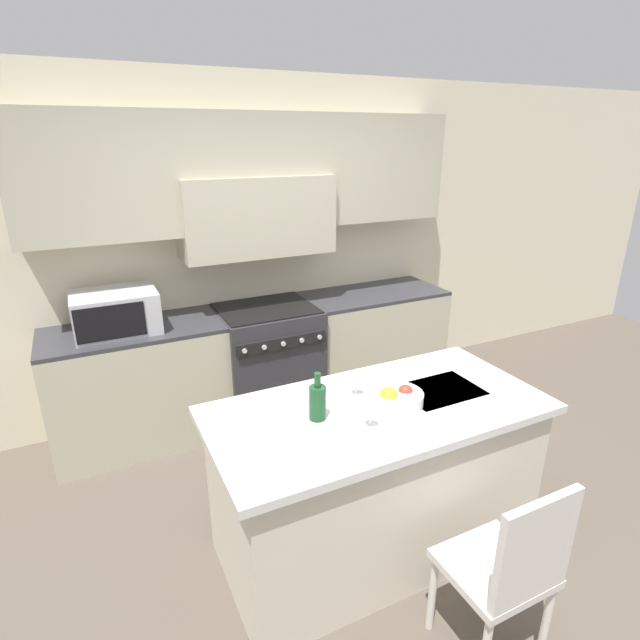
# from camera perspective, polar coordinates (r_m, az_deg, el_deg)

# --- Properties ---
(ground_plane) EXTENTS (10.00, 10.00, 0.00)m
(ground_plane) POSITION_cam_1_polar(r_m,az_deg,el_deg) (3.18, 6.33, -24.45)
(ground_plane) COLOR brown
(back_cabinetry) EXTENTS (10.00, 0.46, 2.70)m
(back_cabinetry) POSITION_cam_1_polar(r_m,az_deg,el_deg) (4.11, -7.88, 11.12)
(back_cabinetry) COLOR beige
(back_cabinetry) RESTS_ON ground_plane
(back_counter) EXTENTS (3.30, 0.62, 0.93)m
(back_counter) POSITION_cam_1_polar(r_m,az_deg,el_deg) (4.21, -6.05, -4.66)
(back_counter) COLOR #B2AD93
(back_counter) RESTS_ON ground_plane
(range_stove) EXTENTS (0.78, 0.70, 0.94)m
(range_stove) POSITION_cam_1_polar(r_m,az_deg,el_deg) (4.19, -5.96, -4.67)
(range_stove) COLOR #2D2D33
(range_stove) RESTS_ON ground_plane
(microwave) EXTENTS (0.56, 0.45, 0.29)m
(microwave) POSITION_cam_1_polar(r_m,az_deg,el_deg) (3.78, -22.32, 0.88)
(microwave) COLOR #B7B7BC
(microwave) RESTS_ON back_counter
(kitchen_island) EXTENTS (1.78, 0.86, 0.91)m
(kitchen_island) POSITION_cam_1_polar(r_m,az_deg,el_deg) (2.90, 6.35, -17.45)
(kitchen_island) COLOR beige
(kitchen_island) RESTS_ON ground_plane
(island_chair) EXTENTS (0.42, 0.40, 0.95)m
(island_chair) POSITION_cam_1_polar(r_m,az_deg,el_deg) (2.47, 20.85, -24.86)
(island_chair) COLOR beige
(island_chair) RESTS_ON ground_plane
(wine_bottle) EXTENTS (0.09, 0.09, 0.25)m
(wine_bottle) POSITION_cam_1_polar(r_m,az_deg,el_deg) (2.48, -0.29, -9.30)
(wine_bottle) COLOR #194723
(wine_bottle) RESTS_ON kitchen_island
(wine_glass_near) EXTENTS (0.07, 0.07, 0.16)m
(wine_glass_near) POSITION_cam_1_polar(r_m,az_deg,el_deg) (2.43, 5.88, -9.78)
(wine_glass_near) COLOR white
(wine_glass_near) RESTS_ON kitchen_island
(wine_glass_far) EXTENTS (0.07, 0.07, 0.16)m
(wine_glass_far) POSITION_cam_1_polar(r_m,az_deg,el_deg) (2.70, 4.20, -6.45)
(wine_glass_far) COLOR white
(wine_glass_far) RESTS_ON kitchen_island
(fruit_bowl) EXTENTS (0.28, 0.28, 0.10)m
(fruit_bowl) POSITION_cam_1_polar(r_m,az_deg,el_deg) (2.67, 8.71, -8.73)
(fruit_bowl) COLOR silver
(fruit_bowl) RESTS_ON kitchen_island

